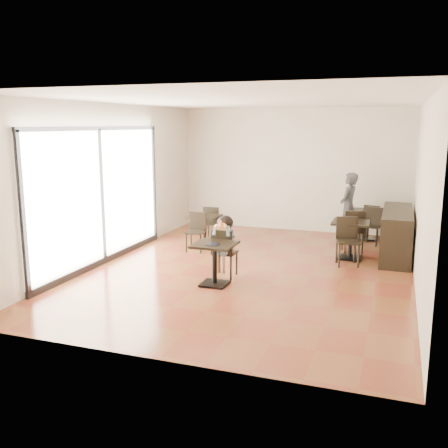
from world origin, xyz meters
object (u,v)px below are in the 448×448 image
at_px(adult_patron, 348,207).
at_px(cafe_table_mid, 350,240).
at_px(chair_back_b, 372,226).
at_px(chair_mid_b, 348,242).
at_px(chair_back_a, 373,222).
at_px(child_chair, 225,253).
at_px(chair_left_a, 213,223).
at_px(chair_left_b, 196,232).
at_px(cafe_table_back, 367,225).
at_px(child, 225,246).
at_px(child_table, 215,264).
at_px(cafe_table_left, 205,231).
at_px(chair_mid_a, 353,231).

xyz_separation_m(adult_patron, cafe_table_mid, (0.22, -1.70, -0.43)).
distance_m(adult_patron, chair_back_b, 0.74).
xyz_separation_m(chair_mid_b, chair_back_a, (0.36, 2.56, -0.05)).
relative_size(child_chair, chair_left_a, 1.06).
bearing_deg(chair_left_b, cafe_table_back, 30.65).
bearing_deg(chair_left_a, child_chair, 110.00).
distance_m(chair_mid_b, chair_back_a, 2.59).
relative_size(child, adult_patron, 0.69).
relative_size(child, chair_back_b, 1.31).
xyz_separation_m(cafe_table_mid, chair_back_b, (0.36, 1.45, 0.04)).
relative_size(chair_mid_b, chair_back_a, 1.10).
relative_size(child, chair_mid_b, 1.19).
height_order(child_table, cafe_table_mid, cafe_table_mid).
height_order(child_chair, chair_back_a, child_chair).
distance_m(adult_patron, chair_left_b, 3.80).
relative_size(cafe_table_mid, chair_left_a, 0.93).
bearing_deg(cafe_table_back, child_table, -116.52).
height_order(child_table, adult_patron, adult_patron).
distance_m(adult_patron, cafe_table_left, 3.52).
xyz_separation_m(child, chair_mid_b, (2.07, 1.49, -0.09)).
bearing_deg(child_chair, chair_left_a, -65.18).
height_order(child, chair_back_b, child).
height_order(adult_patron, chair_mid_b, adult_patron).
xyz_separation_m(chair_mid_a, chair_back_a, (0.36, 1.46, -0.05)).
xyz_separation_m(chair_left_a, chair_left_b, (0.00, -1.10, 0.00)).
bearing_deg(cafe_table_back, chair_back_b, -75.10).
bearing_deg(chair_back_a, chair_mid_a, 90.31).
relative_size(cafe_table_left, chair_left_b, 0.83).
relative_size(cafe_table_back, chair_back_b, 0.83).
bearing_deg(cafe_table_left, chair_mid_b, -10.29).
bearing_deg(chair_back_b, cafe_table_mid, -89.79).
bearing_deg(child, chair_mid_b, 35.70).
height_order(child_chair, cafe_table_left, child_chair).
bearing_deg(cafe_table_left, chair_left_a, 90.00).
height_order(child_chair, chair_mid_a, chair_mid_a).
xyz_separation_m(chair_mid_a, chair_mid_b, (0.00, -1.10, 0.00)).
bearing_deg(chair_left_a, cafe_table_left, 85.19).
height_order(chair_mid_b, chair_back_b, chair_mid_b).
distance_m(cafe_table_mid, chair_left_a, 3.35).
xyz_separation_m(cafe_table_mid, cafe_table_left, (-3.30, 0.05, -0.04)).
height_order(child, adult_patron, adult_patron).
height_order(child_table, chair_left_a, chair_left_a).
bearing_deg(chair_left_b, child, -56.40).
bearing_deg(cafe_table_mid, chair_mid_a, 90.00).
relative_size(cafe_table_mid, chair_back_b, 0.92).
height_order(cafe_table_mid, chair_back_b, chair_back_b).
bearing_deg(cafe_table_mid, cafe_table_back, 83.85).
height_order(child_table, cafe_table_back, child_table).
distance_m(child, chair_mid_b, 2.56).
distance_m(cafe_table_left, chair_left_b, 0.55).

